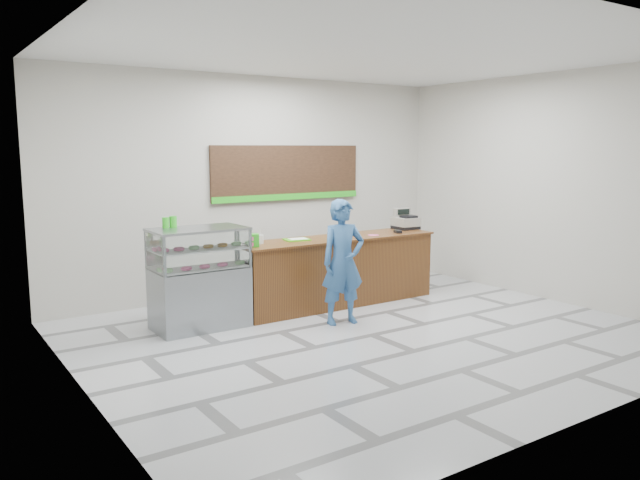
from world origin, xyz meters
TOP-DOWN VIEW (x-y plane):
  - floor at (0.00, 0.00)m, footprint 7.00×7.00m
  - back_wall at (0.00, 3.00)m, footprint 7.00×0.00m
  - ceiling at (0.00, 0.00)m, footprint 7.00×7.00m
  - sales_counter at (0.55, 1.55)m, footprint 3.26×0.76m
  - display_case at (-1.67, 1.55)m, footprint 1.22×0.72m
  - menu_board at (0.55, 2.96)m, footprint 2.80×0.06m
  - cash_register at (2.05, 1.71)m, footprint 0.39×0.40m
  - card_terminal at (1.62, 1.40)m, footprint 0.14×0.18m
  - serving_tray at (-0.11, 1.63)m, footprint 0.39×0.31m
  - napkin_box at (-0.89, 1.59)m, footprint 0.17×0.17m
  - straw_cup at (-0.71, 1.63)m, footprint 0.08×0.08m
  - promo_box at (-0.94, 1.47)m, footprint 0.23×0.19m
  - donut_decal at (1.14, 1.41)m, footprint 0.17×0.17m
  - green_cup_left at (-2.01, 1.80)m, footprint 0.09×0.09m
  - green_cup_right at (-1.91, 1.80)m, footprint 0.09×0.09m
  - customer at (0.02, 0.67)m, footprint 0.68×0.51m

SIDE VIEW (x-z plane):
  - floor at x=0.00m, z-range 0.00..0.00m
  - sales_counter at x=0.55m, z-range 0.00..1.03m
  - display_case at x=-1.67m, z-range 0.01..1.34m
  - customer at x=0.02m, z-range 0.00..1.69m
  - donut_decal at x=1.14m, z-range 1.03..1.03m
  - serving_tray at x=-0.11m, z-range 1.03..1.05m
  - card_terminal at x=1.62m, z-range 1.03..1.07m
  - napkin_box at x=-0.89m, z-range 1.03..1.14m
  - straw_cup at x=-0.71m, z-range 1.03..1.15m
  - promo_box at x=-0.94m, z-range 1.03..1.21m
  - cash_register at x=2.05m, z-range 0.99..1.32m
  - green_cup_left at x=-2.01m, z-range 1.33..1.47m
  - green_cup_right at x=-1.91m, z-range 1.33..1.48m
  - back_wall at x=0.00m, z-range -1.75..5.25m
  - menu_board at x=0.55m, z-range 1.48..2.38m
  - ceiling at x=0.00m, z-range 3.50..3.50m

